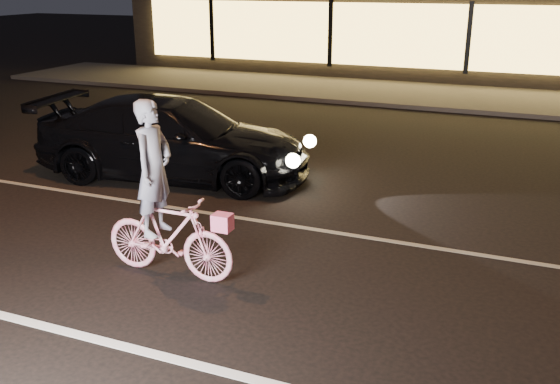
% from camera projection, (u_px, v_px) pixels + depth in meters
% --- Properties ---
extents(ground, '(90.00, 90.00, 0.00)m').
position_uv_depth(ground, '(300.00, 301.00, 6.89)').
color(ground, black).
rests_on(ground, ground).
extents(lane_stripe_near, '(60.00, 0.12, 0.01)m').
position_uv_depth(lane_stripe_near, '(241.00, 376.00, 5.57)').
color(lane_stripe_near, silver).
rests_on(lane_stripe_near, ground).
extents(lane_stripe_far, '(60.00, 0.10, 0.01)m').
position_uv_depth(lane_stripe_far, '(351.00, 235.00, 8.63)').
color(lane_stripe_far, gray).
rests_on(lane_stripe_far, ground).
extents(sidewalk, '(30.00, 4.00, 0.12)m').
position_uv_depth(sidewalk, '(456.00, 97.00, 18.23)').
color(sidewalk, '#383533').
rests_on(sidewalk, ground).
extents(storefront, '(25.40, 8.42, 4.20)m').
position_uv_depth(storefront, '(483.00, 13.00, 22.77)').
color(storefront, black).
rests_on(storefront, ground).
extents(cyclist, '(1.68, 0.58, 2.12)m').
position_uv_depth(cyclist, '(164.00, 216.00, 7.25)').
color(cyclist, '#FF3C75').
rests_on(cyclist, ground).
extents(sedan, '(5.05, 2.60, 1.40)m').
position_uv_depth(sedan, '(174.00, 138.00, 10.95)').
color(sedan, black).
rests_on(sedan, ground).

